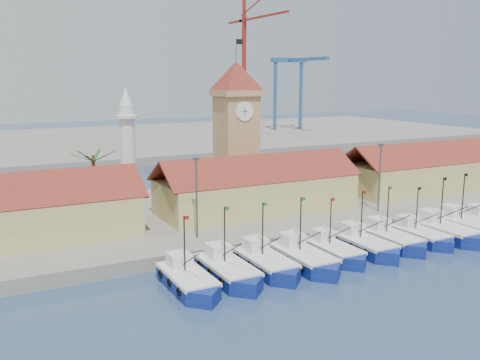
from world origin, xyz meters
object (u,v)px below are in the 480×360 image
boat_5 (366,246)px  clock_tower (236,129)px  minaret (128,149)px  boat_0 (189,282)px

boat_5 → clock_tower: clock_tower is taller
boat_5 → minaret: minaret is taller
boat_5 → clock_tower: 26.00m
boat_5 → minaret: (-19.25, 25.07, 8.98)m
boat_0 → clock_tower: size_ratio=0.41×
boat_5 → clock_tower: size_ratio=0.42×
boat_0 → minaret: (2.01, 25.84, 8.99)m
boat_0 → boat_5: 21.27m
boat_0 → clock_tower: (17.01, 23.83, 11.22)m
boat_0 → clock_tower: bearing=54.5°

